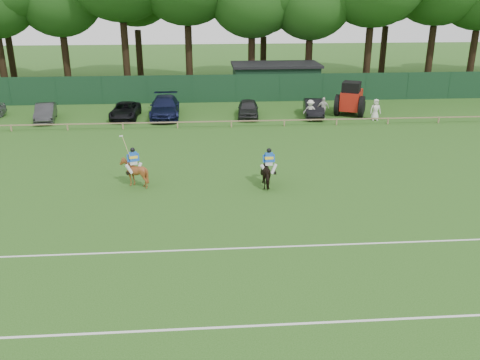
{
  "coord_description": "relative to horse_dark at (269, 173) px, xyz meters",
  "views": [
    {
      "loc": [
        -1.18,
        -18.89,
        9.66
      ],
      "look_at": [
        0.5,
        3.0,
        1.4
      ],
      "focal_mm": 38.0,
      "sensor_mm": 36.0,
      "label": 1
    }
  ],
  "objects": [
    {
      "name": "ground",
      "position": [
        -2.2,
        -5.71,
        -0.74
      ],
      "size": [
        160.0,
        160.0,
        0.0
      ],
      "primitive_type": "plane",
      "color": "#1E4C14",
      "rests_on": "ground"
    },
    {
      "name": "horse_dark",
      "position": [
        0.0,
        0.0,
        0.0
      ],
      "size": [
        0.86,
        1.77,
        1.47
      ],
      "primitive_type": "imported",
      "rotation": [
        0.0,
        0.0,
        3.18
      ],
      "color": "black",
      "rests_on": "ground"
    },
    {
      "name": "horse_chestnut",
      "position": [
        -6.97,
        0.57,
        0.02
      ],
      "size": [
        1.59,
        1.69,
        1.5
      ],
      "primitive_type": "imported",
      "rotation": [
        0.0,
        0.0,
        3.48
      ],
      "color": "brown",
      "rests_on": "ground"
    },
    {
      "name": "sedan_grey",
      "position": [
        -15.58,
        15.39,
        -0.08
      ],
      "size": [
        2.06,
        4.18,
        1.32
      ],
      "primitive_type": "imported",
      "rotation": [
        0.0,
        0.0,
        0.17
      ],
      "color": "#303033",
      "rests_on": "ground"
    },
    {
      "name": "suv_black",
      "position": [
        -9.46,
        15.71,
        -0.12
      ],
      "size": [
        2.2,
        4.5,
        1.23
      ],
      "primitive_type": "imported",
      "rotation": [
        0.0,
        0.0,
        -0.04
      ],
      "color": "black",
      "rests_on": "ground"
    },
    {
      "name": "sedan_navy",
      "position": [
        -6.33,
        15.91,
        0.07
      ],
      "size": [
        2.38,
        5.62,
        1.62
      ],
      "primitive_type": "imported",
      "rotation": [
        0.0,
        0.0,
        0.02
      ],
      "color": "#111636",
      "rests_on": "ground"
    },
    {
      "name": "hatch_grey",
      "position": [
        0.34,
        15.4,
        -0.05
      ],
      "size": [
        1.97,
        4.15,
        1.37
      ],
      "primitive_type": "imported",
      "rotation": [
        0.0,
        0.0,
        -0.09
      ],
      "color": "#29292B",
      "rests_on": "ground"
    },
    {
      "name": "estate_black",
      "position": [
        5.63,
        15.19,
        -0.06
      ],
      "size": [
        1.95,
        4.26,
        1.35
      ],
      "primitive_type": "imported",
      "rotation": [
        0.0,
        0.0,
        -0.13
      ],
      "color": "black",
      "rests_on": "ground"
    },
    {
      "name": "spectator_left",
      "position": [
        5.07,
        13.8,
        0.09
      ],
      "size": [
        1.2,
        0.91,
        1.64
      ],
      "primitive_type": "imported",
      "rotation": [
        0.0,
        0.0,
        -0.31
      ],
      "color": "silver",
      "rests_on": "ground"
    },
    {
      "name": "spectator_mid",
      "position": [
        6.2,
        14.33,
        0.12
      ],
      "size": [
        1.02,
        0.46,
        1.71
      ],
      "primitive_type": "imported",
      "rotation": [
        0.0,
        0.0,
        0.04
      ],
      "color": "beige",
      "rests_on": "ground"
    },
    {
      "name": "spectator_right",
      "position": [
        10.21,
        13.6,
        0.1
      ],
      "size": [
        0.85,
        0.58,
        1.67
      ],
      "primitive_type": "imported",
      "rotation": [
        0.0,
        0.0,
        -0.06
      ],
      "color": "white",
      "rests_on": "ground"
    },
    {
      "name": "rider_dark",
      "position": [
        0.0,
        -0.01,
        0.69
      ],
      "size": [
        0.94,
        0.38,
        1.41
      ],
      "rotation": [
        0.0,
        0.0,
        3.18
      ],
      "color": "silver",
      "rests_on": "ground"
    },
    {
      "name": "rider_chestnut",
      "position": [
        -6.97,
        0.55,
        0.72
      ],
      "size": [
        0.98,
        0.54,
        2.05
      ],
      "rotation": [
        0.0,
        0.0,
        3.48
      ],
      "color": "silver",
      "rests_on": "ground"
    },
    {
      "name": "pitch_lines",
      "position": [
        -2.2,
        -9.21,
        -0.73
      ],
      "size": [
        60.0,
        5.1,
        0.01
      ],
      "color": "silver",
      "rests_on": "ground"
    },
    {
      "name": "pitch_rail",
      "position": [
        -2.2,
        12.29,
        -0.29
      ],
      "size": [
        62.1,
        0.1,
        0.5
      ],
      "color": "#997F5B",
      "rests_on": "ground"
    },
    {
      "name": "perimeter_fence",
      "position": [
        -2.2,
        21.29,
        0.51
      ],
      "size": [
        92.08,
        0.08,
        2.5
      ],
      "color": "#14351E",
      "rests_on": "ground"
    },
    {
      "name": "utility_shed",
      "position": [
        3.8,
        24.29,
        0.8
      ],
      "size": [
        8.4,
        4.4,
        3.04
      ],
      "color": "#14331E",
      "rests_on": "ground"
    },
    {
      "name": "tree_row",
      "position": [
        -0.2,
        29.29,
        -0.74
      ],
      "size": [
        96.0,
        12.0,
        21.0
      ],
      "primitive_type": null,
      "color": "#26561C",
      "rests_on": "ground"
    },
    {
      "name": "tractor",
      "position": [
        8.79,
        15.62,
        0.55
      ],
      "size": [
        3.29,
        3.83,
        2.72
      ],
      "rotation": [
        0.0,
        0.0,
        -0.43
      ],
      "color": "#AB1A0F",
      "rests_on": "ground"
    }
  ]
}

